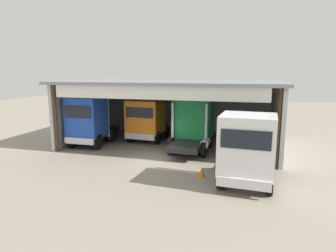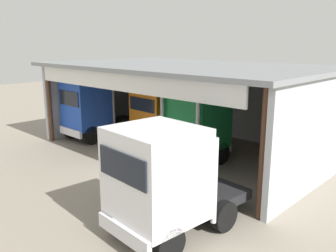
{
  "view_description": "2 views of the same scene",
  "coord_description": "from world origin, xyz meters",
  "px_view_note": "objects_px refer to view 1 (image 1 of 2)",
  "views": [
    {
      "loc": [
        5.47,
        -17.0,
        5.47
      ],
      "look_at": [
        0.0,
        3.03,
        1.61
      ],
      "focal_mm": 31.69,
      "sensor_mm": 36.0,
      "label": 1
    },
    {
      "loc": [
        12.58,
        -9.98,
        5.88
      ],
      "look_at": [
        0.0,
        3.03,
        1.61
      ],
      "focal_mm": 37.76,
      "sensor_mm": 36.0,
      "label": 2
    }
  ],
  "objects_px": {
    "truck_orange_right_bay": "(147,119)",
    "traffic_cone": "(202,172)",
    "truck_white_left_bay": "(247,149)",
    "truck_blue_center_left_bay": "(89,121)",
    "truck_green_yard_outside": "(193,122)",
    "oil_drum": "(222,132)",
    "tool_cart": "(233,132)"
  },
  "relations": [
    {
      "from": "truck_blue_center_left_bay",
      "to": "truck_white_left_bay",
      "type": "bearing_deg",
      "value": 155.8
    },
    {
      "from": "truck_green_yard_outside",
      "to": "tool_cart",
      "type": "xyz_separation_m",
      "value": [
        2.55,
        4.42,
        -1.47
      ]
    },
    {
      "from": "truck_green_yard_outside",
      "to": "tool_cart",
      "type": "height_order",
      "value": "truck_green_yard_outside"
    },
    {
      "from": "truck_orange_right_bay",
      "to": "traffic_cone",
      "type": "xyz_separation_m",
      "value": [
        5.46,
        -6.95,
        -1.47
      ]
    },
    {
      "from": "truck_blue_center_left_bay",
      "to": "traffic_cone",
      "type": "xyz_separation_m",
      "value": [
        9.03,
        -4.37,
        -1.62
      ]
    },
    {
      "from": "truck_orange_right_bay",
      "to": "tool_cart",
      "type": "distance_m",
      "value": 7.2
    },
    {
      "from": "truck_orange_right_bay",
      "to": "oil_drum",
      "type": "bearing_deg",
      "value": -151.04
    },
    {
      "from": "truck_white_left_bay",
      "to": "oil_drum",
      "type": "bearing_deg",
      "value": -75.02
    },
    {
      "from": "truck_orange_right_bay",
      "to": "truck_green_yard_outside",
      "type": "distance_m",
      "value": 4.27
    },
    {
      "from": "tool_cart",
      "to": "truck_orange_right_bay",
      "type": "bearing_deg",
      "value": -156.5
    },
    {
      "from": "oil_drum",
      "to": "truck_green_yard_outside",
      "type": "bearing_deg",
      "value": -111.64
    },
    {
      "from": "truck_orange_right_bay",
      "to": "traffic_cone",
      "type": "height_order",
      "value": "truck_orange_right_bay"
    },
    {
      "from": "truck_blue_center_left_bay",
      "to": "truck_green_yard_outside",
      "type": "relative_size",
      "value": 0.98
    },
    {
      "from": "truck_green_yard_outside",
      "to": "oil_drum",
      "type": "relative_size",
      "value": 5.43
    },
    {
      "from": "truck_green_yard_outside",
      "to": "truck_orange_right_bay",
      "type": "bearing_deg",
      "value": 158.84
    },
    {
      "from": "truck_white_left_bay",
      "to": "traffic_cone",
      "type": "bearing_deg",
      "value": -10.41
    },
    {
      "from": "truck_orange_right_bay",
      "to": "oil_drum",
      "type": "relative_size",
      "value": 4.94
    },
    {
      "from": "oil_drum",
      "to": "traffic_cone",
      "type": "bearing_deg",
      "value": -91.24
    },
    {
      "from": "tool_cart",
      "to": "oil_drum",
      "type": "bearing_deg",
      "value": -174.61
    },
    {
      "from": "truck_white_left_bay",
      "to": "truck_blue_center_left_bay",
      "type": "bearing_deg",
      "value": -19.81
    },
    {
      "from": "truck_blue_center_left_bay",
      "to": "truck_orange_right_bay",
      "type": "relative_size",
      "value": 1.08
    },
    {
      "from": "traffic_cone",
      "to": "truck_white_left_bay",
      "type": "bearing_deg",
      "value": -14.31
    },
    {
      "from": "traffic_cone",
      "to": "truck_green_yard_outside",
      "type": "bearing_deg",
      "value": 105.76
    },
    {
      "from": "truck_blue_center_left_bay",
      "to": "tool_cart",
      "type": "height_order",
      "value": "truck_blue_center_left_bay"
    },
    {
      "from": "truck_green_yard_outside",
      "to": "tool_cart",
      "type": "distance_m",
      "value": 5.31
    },
    {
      "from": "truck_orange_right_bay",
      "to": "truck_green_yard_outside",
      "type": "height_order",
      "value": "truck_green_yard_outside"
    },
    {
      "from": "truck_blue_center_left_bay",
      "to": "oil_drum",
      "type": "bearing_deg",
      "value": -150.54
    },
    {
      "from": "truck_green_yard_outside",
      "to": "oil_drum",
      "type": "height_order",
      "value": "truck_green_yard_outside"
    },
    {
      "from": "truck_white_left_bay",
      "to": "truck_green_yard_outside",
      "type": "bearing_deg",
      "value": -53.9
    },
    {
      "from": "oil_drum",
      "to": "tool_cart",
      "type": "bearing_deg",
      "value": 5.39
    },
    {
      "from": "truck_white_left_bay",
      "to": "oil_drum",
      "type": "height_order",
      "value": "truck_white_left_bay"
    },
    {
      "from": "truck_orange_right_bay",
      "to": "truck_white_left_bay",
      "type": "height_order",
      "value": "truck_white_left_bay"
    }
  ]
}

